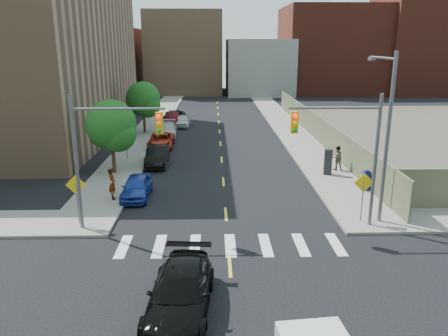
{
  "coord_description": "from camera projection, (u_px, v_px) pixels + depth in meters",
  "views": [
    {
      "loc": [
        -0.68,
        -15.06,
        9.35
      ],
      "look_at": [
        -0.04,
        10.52,
        2.0
      ],
      "focal_mm": 35.0,
      "sensor_mm": 36.0,
      "label": 1
    }
  ],
  "objects": [
    {
      "name": "mailbox",
      "position": [
        366.0,
        180.0,
        28.21
      ],
      "size": [
        0.56,
        0.44,
        1.33
      ],
      "rotation": [
        0.0,
        0.0,
        -0.04
      ],
      "color": "navy",
      "rests_on": "sidewalk_ne"
    },
    {
      "name": "streetlight_ne",
      "position": [
        386.0,
        126.0,
        22.45
      ],
      "size": [
        0.25,
        3.7,
        9.0
      ],
      "color": "#59595E",
      "rests_on": "ground"
    },
    {
      "name": "parked_car_white",
      "position": [
        183.0,
        121.0,
        50.42
      ],
      "size": [
        1.71,
        4.08,
        1.38
      ],
      "primitive_type": "imported",
      "rotation": [
        0.0,
        0.0,
        -0.02
      ],
      "color": "silver",
      "rests_on": "ground"
    },
    {
      "name": "sidewalk_ne",
      "position": [
        278.0,
        116.0,
        57.1
      ],
      "size": [
        3.5,
        73.0,
        0.15
      ],
      "primitive_type": "cube",
      "color": "gray",
      "rests_on": "ground"
    },
    {
      "name": "ground",
      "position": [
        232.0,
        291.0,
        17.07
      ],
      "size": [
        160.0,
        160.0,
        0.0
      ],
      "primitive_type": "plane",
      "color": "black",
      "rests_on": "ground"
    },
    {
      "name": "parked_car_black",
      "position": [
        157.0,
        156.0,
        34.51
      ],
      "size": [
        1.69,
        4.61,
        1.51
      ],
      "primitive_type": "imported",
      "rotation": [
        0.0,
        0.0,
        0.02
      ],
      "color": "black",
      "rests_on": "ground"
    },
    {
      "name": "bg_bldg_midwest",
      "position": [
        185.0,
        53.0,
        84.03
      ],
      "size": [
        14.0,
        16.0,
        15.0
      ],
      "primitive_type": "cube",
      "color": "#8C6B4C",
      "rests_on": "ground"
    },
    {
      "name": "signal_nw",
      "position": [
        106.0,
        145.0,
        21.44
      ],
      "size": [
        4.59,
        0.3,
        7.0
      ],
      "color": "#59595E",
      "rests_on": "ground"
    },
    {
      "name": "bg_bldg_center",
      "position": [
        258.0,
        67.0,
        83.13
      ],
      "size": [
        12.0,
        16.0,
        10.0
      ],
      "primitive_type": "cube",
      "color": "gray",
      "rests_on": "ground"
    },
    {
      "name": "parked_car_red",
      "position": [
        161.0,
        141.0,
        40.24
      ],
      "size": [
        2.29,
        4.85,
        1.34
      ],
      "primitive_type": "imported",
      "rotation": [
        0.0,
        0.0,
        0.01
      ],
      "color": "#A72310",
      "rests_on": "ground"
    },
    {
      "name": "fence_north",
      "position": [
        315.0,
        127.0,
        43.85
      ],
      "size": [
        0.12,
        44.0,
        2.5
      ],
      "primitive_type": "cube",
      "color": "#6B6F4D",
      "rests_on": "ground"
    },
    {
      "name": "black_sedan",
      "position": [
        180.0,
        292.0,
        15.58
      ],
      "size": [
        2.57,
        5.51,
        1.56
      ],
      "primitive_type": "imported",
      "rotation": [
        0.0,
        0.0,
        -0.07
      ],
      "color": "black",
      "rests_on": "ground"
    },
    {
      "name": "parked_car_maroon",
      "position": [
        172.0,
        119.0,
        51.24
      ],
      "size": [
        1.65,
        4.56,
        1.5
      ],
      "primitive_type": "imported",
      "rotation": [
        0.0,
        0.0,
        0.01
      ],
      "color": "#410D10",
      "rests_on": "ground"
    },
    {
      "name": "warn_sign_midwest",
      "position": [
        126.0,
        137.0,
        35.55
      ],
      "size": [
        1.06,
        0.06,
        2.83
      ],
      "color": "#59595E",
      "rests_on": "ground"
    },
    {
      "name": "signal_ne",
      "position": [
        347.0,
        143.0,
        21.72
      ],
      "size": [
        4.59,
        0.3,
        7.0
      ],
      "color": "#59595E",
      "rests_on": "ground"
    },
    {
      "name": "payphone",
      "position": [
        328.0,
        162.0,
        31.52
      ],
      "size": [
        0.61,
        0.52,
        1.85
      ],
      "primitive_type": "cube",
      "rotation": [
        0.0,
        0.0,
        -0.14
      ],
      "color": "black",
      "rests_on": "sidewalk_ne"
    },
    {
      "name": "warn_sign_ne",
      "position": [
        363.0,
        188.0,
        22.93
      ],
      "size": [
        1.06,
        0.06,
        2.83
      ],
      "color": "#59595E",
      "rests_on": "ground"
    },
    {
      "name": "smokestack",
      "position": [
        441.0,
        17.0,
        81.46
      ],
      "size": [
        1.8,
        1.8,
        28.0
      ],
      "primitive_type": "cylinder",
      "color": "#8C6B4C",
      "rests_on": "ground"
    },
    {
      "name": "tree_west_near",
      "position": [
        111.0,
        128.0,
        31.33
      ],
      "size": [
        3.66,
        3.64,
        5.52
      ],
      "color": "#332114",
      "rests_on": "ground"
    },
    {
      "name": "parked_car_silver",
      "position": [
        167.0,
        129.0,
        45.31
      ],
      "size": [
        2.28,
        5.0,
        1.42
      ],
      "primitive_type": "imported",
      "rotation": [
        0.0,
        0.0,
        0.06
      ],
      "color": "#A6A7AD",
      "rests_on": "ground"
    },
    {
      "name": "bg_bldg_east",
      "position": [
        330.0,
        50.0,
        84.56
      ],
      "size": [
        18.0,
        18.0,
        16.0
      ],
      "primitive_type": "cube",
      "color": "#592319",
      "rests_on": "ground"
    },
    {
      "name": "parked_car_grey",
      "position": [
        174.0,
        117.0,
        52.88
      ],
      "size": [
        2.72,
        5.31,
        1.43
      ],
      "primitive_type": "imported",
      "rotation": [
        0.0,
        0.0,
        -0.07
      ],
      "color": "black",
      "rests_on": "ground"
    },
    {
      "name": "parked_car_blue",
      "position": [
        137.0,
        187.0,
        27.25
      ],
      "size": [
        1.64,
        4.08,
        1.39
      ],
      "primitive_type": "imported",
      "rotation": [
        0.0,
        0.0,
        0.0
      ],
      "color": "#1B3599",
      "rests_on": "ground"
    },
    {
      "name": "pedestrian_west",
      "position": [
        112.0,
        184.0,
        26.45
      ],
      "size": [
        0.68,
        0.82,
        1.93
      ],
      "primitive_type": "imported",
      "rotation": [
        0.0,
        0.0,
        1.93
      ],
      "color": "gray",
      "rests_on": "sidewalk_nw"
    },
    {
      "name": "bg_bldg_west",
      "position": [
        100.0,
        61.0,
        82.14
      ],
      "size": [
        14.0,
        18.0,
        12.0
      ],
      "primitive_type": "cube",
      "color": "#592319",
      "rests_on": "ground"
    },
    {
      "name": "sidewalk_nw",
      "position": [
        159.0,
        117.0,
        56.73
      ],
      "size": [
        3.5,
        73.0,
        0.15
      ],
      "primitive_type": "cube",
      "color": "gray",
      "rests_on": "ground"
    },
    {
      "name": "tree_west_far",
      "position": [
        143.0,
        101.0,
        45.74
      ],
      "size": [
        3.66,
        3.64,
        5.52
      ],
      "color": "#332114",
      "rests_on": "ground"
    },
    {
      "name": "warn_sign_nw",
      "position": [
        76.0,
        191.0,
        22.57
      ],
      "size": [
        1.06,
        0.06,
        2.83
      ],
      "color": "#59595E",
      "rests_on": "ground"
    },
    {
      "name": "bg_bldg_fareast",
      "position": [
        416.0,
        45.0,
        82.75
      ],
      "size": [
        14.0,
        16.0,
        18.0
      ],
      "primitive_type": "cube",
      "color": "#592319",
      "rests_on": "ground"
    },
    {
      "name": "pedestrian_east",
      "position": [
        337.0,
        158.0,
        32.64
      ],
      "size": [
        0.96,
        0.78,
        1.82
      ],
      "primitive_type": "imported",
      "rotation": [
        0.0,
        0.0,
        3.25
      ],
      "color": "gray",
      "rests_on": "sidewalk_ne"
    }
  ]
}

